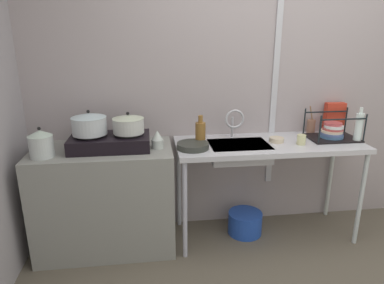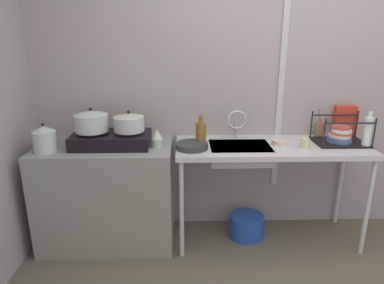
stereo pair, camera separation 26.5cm
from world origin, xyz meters
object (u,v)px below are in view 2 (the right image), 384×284
object	(u,v)px
cup_by_rack	(305,143)
bottle_by_sink	(201,133)
small_bowl_on_drainboard	(279,142)
bucket_on_floor	(246,226)
pot_beside_stove	(44,139)
percolator	(157,139)
frying_pan	(192,146)
cereal_box	(344,121)
faucet	(237,121)
dish_rack	(340,136)
pot_on_right_burner	(129,122)
utensil_jar	(319,129)
stove	(112,139)
bottle_by_rack	(368,132)
sink_basin	(240,153)
pot_on_left_burner	(91,121)

from	to	relation	value
cup_by_rack	bottle_by_sink	world-z (taller)	bottle_by_sink
small_bowl_on_drainboard	bucket_on_floor	size ratio (longest dim) A/B	0.40
pot_beside_stove	cup_by_rack	bearing A→B (deg)	1.21
pot_beside_stove	percolator	bearing A→B (deg)	6.61
frying_pan	cereal_box	distance (m)	1.33
faucet	cup_by_rack	world-z (taller)	faucet
dish_rack	bucket_on_floor	distance (m)	1.06
pot_on_right_burner	bottle_by_sink	distance (m)	0.56
percolator	utensil_jar	distance (m)	1.37
pot_on_right_burner	cup_by_rack	size ratio (longest dim) A/B	3.00
pot_beside_stove	bottle_by_sink	distance (m)	1.16
stove	bottle_by_sink	distance (m)	0.69
faucet	small_bowl_on_drainboard	xyz separation A→B (m)	(0.32, -0.12, -0.14)
pot_on_right_burner	faucet	distance (m)	0.85
utensil_jar	cereal_box	bearing A→B (deg)	0.69
bottle_by_rack	stove	bearing A→B (deg)	177.99
frying_pan	bottle_by_rack	size ratio (longest dim) A/B	0.88
percolator	dish_rack	xyz separation A→B (m)	(1.44, 0.07, -0.01)
sink_basin	cup_by_rack	size ratio (longest dim) A/B	5.98
bottle_by_rack	cereal_box	bearing A→B (deg)	99.09
pot_on_right_burner	utensil_jar	size ratio (longest dim) A/B	0.97
pot_on_left_burner	cereal_box	size ratio (longest dim) A/B	0.98
pot_on_left_burner	pot_on_right_burner	distance (m)	0.28
sink_basin	pot_beside_stove	bearing A→B (deg)	-175.61
bottle_by_sink	cup_by_rack	bearing A→B (deg)	-7.75
faucet	bucket_on_floor	distance (m)	0.91
pot_on_right_burner	bottle_by_rack	xyz separation A→B (m)	(1.81, -0.07, -0.07)
bucket_on_floor	cup_by_rack	bearing A→B (deg)	-16.14
small_bowl_on_drainboard	utensil_jar	world-z (taller)	utensil_jar
pot_on_left_burner	bottle_by_rack	size ratio (longest dim) A/B	0.92
cereal_box	bucket_on_floor	bearing A→B (deg)	-164.22
pot_on_right_burner	dish_rack	distance (m)	1.66
bottle_by_sink	cereal_box	world-z (taller)	cereal_box
frying_pan	dish_rack	size ratio (longest dim) A/B	0.61
cup_by_rack	pot_on_right_burner	bearing A→B (deg)	176.31
bottle_by_sink	utensil_jar	distance (m)	1.03
frying_pan	bottle_by_sink	distance (m)	0.14
faucet	utensil_jar	size ratio (longest dim) A/B	1.04
dish_rack	bucket_on_floor	world-z (taller)	dish_rack
small_bowl_on_drainboard	sink_basin	bearing A→B (deg)	-176.91
stove	cup_by_rack	size ratio (longest dim) A/B	7.51
percolator	bucket_on_floor	size ratio (longest dim) A/B	0.48
percolator	cereal_box	xyz separation A→B (m)	(1.55, 0.26, 0.06)
bottle_by_sink	utensil_jar	bearing A→B (deg)	11.29
sink_basin	bucket_on_floor	bearing A→B (deg)	23.73
small_bowl_on_drainboard	pot_on_left_burner	bearing A→B (deg)	-179.93
dish_rack	cereal_box	bearing A→B (deg)	59.64
pot_beside_stove	bottle_by_rack	bearing A→B (deg)	1.38
bottle_by_sink	small_bowl_on_drainboard	bearing A→B (deg)	-1.77
pot_on_right_burner	frying_pan	size ratio (longest dim) A/B	0.96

